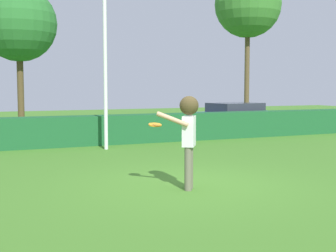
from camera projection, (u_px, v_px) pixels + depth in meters
The scene contains 8 objects.
ground_plane at pixel (189, 185), 9.27m from camera, with size 60.00×60.00×0.00m, color #437B27.
person at pixel (188, 129), 8.78m from camera, with size 0.84×0.49×1.80m.
frisbee at pixel (155, 125), 8.96m from camera, with size 0.26×0.26×0.07m.
lamppost at pixel (105, 41), 14.23m from camera, with size 0.24×0.24×6.11m.
hedge_row at pixel (97, 130), 15.72m from camera, with size 23.81×0.90×0.99m, color #1C582C.
parked_car_blue at pixel (235, 115), 20.51m from camera, with size 4.41×2.31×1.25m.
birch_tree at pixel (19, 24), 20.72m from camera, with size 3.40×3.40×6.50m.
maple_tree at pixel (248, 5), 23.99m from camera, with size 3.47×3.47×8.00m.
Camera 1 is at (-4.05, -8.19, 1.99)m, focal length 49.19 mm.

